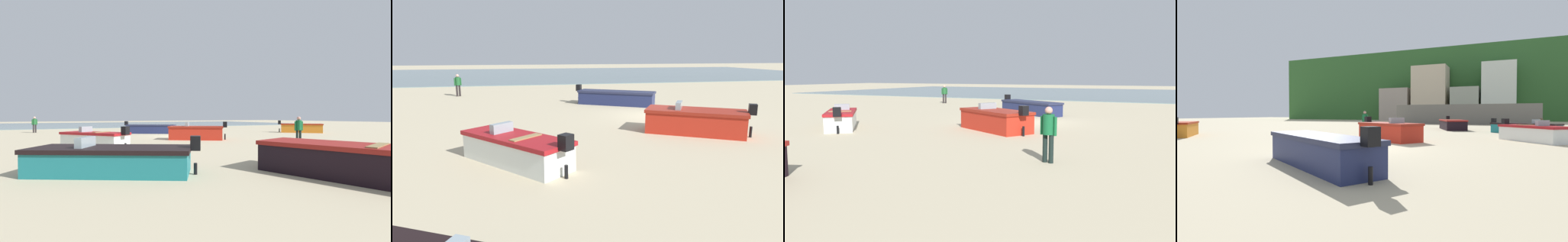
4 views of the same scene
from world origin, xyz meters
TOP-DOWN VIEW (x-y plane):
  - ground_plane at (0.00, 0.00)m, footprint 160.00×160.00m
  - tidal_water at (0.00, -36.00)m, footprint 80.00×36.00m
  - boat_black_0 at (1.70, 15.98)m, footprint 3.12×5.04m
  - boat_teal_1 at (7.23, 12.64)m, footprint 4.67×3.54m
  - boat_orange_2 at (-12.91, 1.35)m, footprint 3.68×3.60m
  - boat_white_3 at (7.09, 6.20)m, footprint 3.26×3.55m
  - boat_navy_4 at (1.09, -4.06)m, footprint 4.63×3.50m
  - boat_red_5 at (0.16, 3.80)m, footprint 4.03×3.31m
  - beach_walker_foreground at (-3.82, 9.26)m, footprint 0.54×0.42m
  - beach_walker_distant at (11.23, -10.45)m, footprint 0.51×0.46m

SIDE VIEW (x-z plane):
  - ground_plane at x=0.00m, z-range 0.00..0.00m
  - tidal_water at x=0.00m, z-range 0.00..0.06m
  - boat_teal_1 at x=7.23m, z-range -0.15..0.93m
  - boat_white_3 at x=7.09m, z-range -0.14..1.01m
  - boat_navy_4 at x=1.09m, z-range -0.15..1.02m
  - boat_black_0 at x=1.70m, z-range -0.15..1.06m
  - boat_orange_2 at x=-12.91m, z-range -0.15..1.08m
  - boat_red_5 at x=0.16m, z-range -0.15..1.12m
  - beach_walker_foreground at x=-3.82m, z-range 0.14..1.76m
  - beach_walker_distant at x=11.23m, z-range 0.14..1.76m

